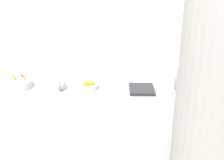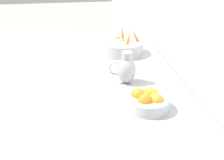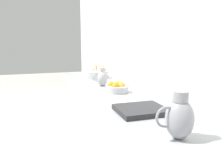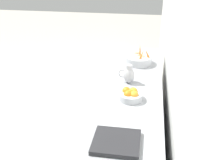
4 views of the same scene
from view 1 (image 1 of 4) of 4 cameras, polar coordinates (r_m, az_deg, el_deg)
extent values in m
cube|color=white|center=(3.55, 6.03, 9.54)|extent=(0.10, 8.75, 3.00)
cube|color=#9EA0A5|center=(3.51, -2.29, -8.78)|extent=(0.62, 3.21, 0.91)
cylinder|color=#ADAFB5|center=(3.52, -19.21, -0.87)|extent=(0.32, 0.32, 0.10)
torus|color=#ADAFB5|center=(3.54, -19.13, -1.50)|extent=(0.19, 0.19, 0.01)
cone|color=orange|center=(3.52, -20.14, 0.64)|extent=(0.05, 0.07, 0.16)
cone|color=orange|center=(3.51, -18.25, 0.71)|extent=(0.09, 0.07, 0.14)
cone|color=orange|center=(3.58, -18.72, 0.99)|extent=(0.09, 0.06, 0.12)
ellipsoid|color=tan|center=(3.52, -19.58, -0.19)|extent=(0.05, 0.04, 0.04)
ellipsoid|color=tan|center=(3.55, -18.87, 0.10)|extent=(0.05, 0.04, 0.04)
ellipsoid|color=tan|center=(3.52, -20.97, -0.32)|extent=(0.06, 0.05, 0.05)
cylinder|color=#ADAFB5|center=(3.32, -4.82, -1.36)|extent=(0.22, 0.22, 0.06)
sphere|color=orange|center=(3.31, -5.18, -0.90)|extent=(0.07, 0.07, 0.07)
sphere|color=orange|center=(3.27, -5.54, -1.16)|extent=(0.08, 0.08, 0.08)
sphere|color=orange|center=(3.33, -4.39, -0.67)|extent=(0.08, 0.08, 0.08)
sphere|color=orange|center=(3.28, -4.47, -1.03)|extent=(0.08, 0.08, 0.08)
sphere|color=orange|center=(3.33, -5.55, -0.74)|extent=(0.08, 0.08, 0.08)
ellipsoid|color=gray|center=(3.32, 14.35, -0.57)|extent=(0.15, 0.15, 0.21)
cylinder|color=gray|center=(3.28, 14.54, 1.39)|extent=(0.08, 0.08, 0.06)
torus|color=gray|center=(3.24, 14.70, -0.77)|extent=(0.11, 0.01, 0.11)
ellipsoid|color=#A3A3A8|center=(3.30, -10.91, -0.81)|extent=(0.12, 0.12, 0.17)
cylinder|color=#A3A3A8|center=(3.27, -11.03, 0.75)|extent=(0.06, 0.06, 0.04)
torus|color=#A3A3A8|center=(3.24, -11.15, -0.98)|extent=(0.09, 0.01, 0.09)
cube|color=#232326|center=(3.28, 6.35, -1.95)|extent=(0.34, 0.30, 0.04)
camera|label=2|loc=(2.90, 22.79, 10.26)|focal=49.68mm
camera|label=3|loc=(3.02, 36.73, 1.87)|focal=37.74mm
camera|label=4|loc=(3.66, 31.38, 17.43)|focal=41.42mm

